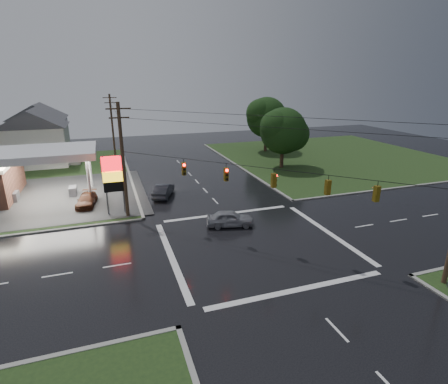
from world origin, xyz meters
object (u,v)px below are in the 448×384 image
object	(u,v)px
utility_pole_nw	(123,160)
tree_ne_near	(284,131)
car_crossing	(230,218)
car_north	(163,190)
pylon_sign	(113,175)
tree_ne_far	(267,117)
utility_pole_n	(112,125)
house_far	(40,127)
house_near	(35,137)
car_pump	(87,200)

from	to	relation	value
utility_pole_nw	tree_ne_near	bearing A→B (deg)	27.86
tree_ne_near	car_crossing	distance (m)	23.81
utility_pole_nw	car_north	size ratio (longest dim) A/B	2.39
pylon_sign	tree_ne_far	world-z (taller)	tree_ne_far
utility_pole_nw	tree_ne_far	distance (m)	36.20
utility_pole_n	house_far	world-z (taller)	utility_pole_n
pylon_sign	car_crossing	world-z (taller)	pylon_sign
house_near	car_crossing	size ratio (longest dim) A/B	2.55
tree_ne_near	car_north	size ratio (longest dim) A/B	1.95
pylon_sign	house_far	size ratio (longest dim) A/B	0.54
house_far	utility_pole_nw	bearing A→B (deg)	-72.08
car_north	car_crossing	size ratio (longest dim) A/B	1.06
utility_pole_n	tree_ne_near	distance (m)	28.55
utility_pole_n	car_crossing	bearing A→B (deg)	-75.56
house_far	car_crossing	world-z (taller)	house_far
utility_pole_nw	tree_ne_near	distance (m)	26.74
house_far	car_crossing	bearing A→B (deg)	-64.25
utility_pole_n	house_far	xyz separation A→B (m)	(-12.45, 10.00, -1.06)
house_near	car_north	distance (m)	27.00
pylon_sign	tree_ne_near	bearing A→B (deg)	25.01
house_far	tree_ne_near	xyz separation A→B (m)	(36.09, -26.01, 1.16)
utility_pole_n	car_pump	bearing A→B (deg)	-99.30
utility_pole_n	house_near	distance (m)	11.67
house_near	car_pump	world-z (taller)	house_near
pylon_sign	tree_ne_near	xyz separation A→B (m)	(24.64, 11.49, 1.55)
utility_pole_n	car_crossing	xyz separation A→B (m)	(8.74, -33.95, -4.73)
utility_pole_nw	utility_pole_n	size ratio (longest dim) A/B	1.05
pylon_sign	house_far	bearing A→B (deg)	106.98
pylon_sign	house_far	distance (m)	39.21
tree_ne_far	car_north	world-z (taller)	tree_ne_far
utility_pole_nw	car_crossing	bearing A→B (deg)	-31.92
utility_pole_n	tree_ne_near	xyz separation A→B (m)	(23.64, -16.01, 0.09)
pylon_sign	utility_pole_n	size ratio (longest dim) A/B	0.57
house_near	house_far	world-z (taller)	same
utility_pole_nw	tree_ne_far	size ratio (longest dim) A/B	1.12
utility_pole_nw	car_pump	world-z (taller)	utility_pole_nw
tree_ne_near	car_pump	world-z (taller)	tree_ne_near
tree_ne_far	car_crossing	distance (m)	35.31
tree_ne_near	car_north	distance (m)	21.28
tree_ne_near	car_pump	xyz separation A→B (m)	(-27.56, -7.94, -4.94)
car_north	house_far	bearing A→B (deg)	-40.16
car_north	house_near	bearing A→B (deg)	-30.54
car_pump	utility_pole_n	bearing A→B (deg)	89.79
utility_pole_n	car_crossing	size ratio (longest dim) A/B	2.43
car_north	tree_ne_far	bearing A→B (deg)	-115.46
pylon_sign	house_far	world-z (taller)	house_far
tree_ne_far	car_crossing	bearing A→B (deg)	-120.88
house_far	car_pump	bearing A→B (deg)	-75.90
house_far	tree_ne_far	size ratio (longest dim) A/B	1.13
utility_pole_nw	house_far	distance (m)	40.48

